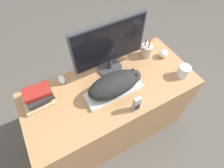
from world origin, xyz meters
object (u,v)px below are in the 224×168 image
at_px(monitor, 110,46).
at_px(baseball, 163,54).
at_px(cat, 116,84).
at_px(phone, 137,104).
at_px(pen_cup, 147,50).
at_px(keyboard, 114,91).
at_px(computer_mouse, 62,79).
at_px(book_stack, 38,97).
at_px(coffee_mug, 184,71).

distance_m(monitor, baseball, 0.52).
distance_m(cat, phone, 0.20).
bearing_deg(cat, pen_cup, 25.87).
distance_m(baseball, phone, 0.58).
relative_size(keyboard, cat, 1.04).
bearing_deg(phone, computer_mouse, 127.09).
bearing_deg(monitor, keyboard, -110.79).
distance_m(computer_mouse, phone, 0.61).
bearing_deg(cat, keyboard, 180.00).
xyz_separation_m(pen_cup, phone, (-0.37, -0.40, 0.01)).
xyz_separation_m(keyboard, computer_mouse, (-0.30, 0.28, 0.00)).
relative_size(keyboard, pen_cup, 2.22).
bearing_deg(cat, baseball, 12.19).
bearing_deg(book_stack, monitor, 2.73).
height_order(coffee_mug, book_stack, book_stack).
bearing_deg(baseball, coffee_mug, -88.98).
relative_size(cat, pen_cup, 2.13).
height_order(monitor, baseball, monitor).
height_order(computer_mouse, book_stack, book_stack).
relative_size(coffee_mug, book_stack, 0.59).
bearing_deg(computer_mouse, book_stack, -153.26).
height_order(monitor, phone, monitor).
bearing_deg(phone, coffee_mug, 8.65).
distance_m(keyboard, phone, 0.21).
distance_m(cat, book_stack, 0.55).
relative_size(monitor, baseball, 7.72).
relative_size(keyboard, book_stack, 2.06).
xyz_separation_m(cat, baseball, (0.53, 0.11, -0.06)).
distance_m(pen_cup, phone, 0.54).
relative_size(pen_cup, baseball, 2.69).
height_order(computer_mouse, baseball, baseball).
distance_m(keyboard, baseball, 0.56).
height_order(coffee_mug, baseball, coffee_mug).
distance_m(coffee_mug, baseball, 0.24).
relative_size(monitor, computer_mouse, 6.51).
bearing_deg(monitor, baseball, -12.05).
height_order(keyboard, book_stack, book_stack).
bearing_deg(phone, cat, 102.84).
bearing_deg(keyboard, book_stack, 159.54).
bearing_deg(pen_cup, book_stack, -179.14).
relative_size(computer_mouse, baseball, 1.19).
xyz_separation_m(keyboard, book_stack, (-0.50, 0.19, 0.04)).
distance_m(keyboard, pen_cup, 0.47).
bearing_deg(coffee_mug, cat, 166.93).
relative_size(monitor, pen_cup, 2.88).
bearing_deg(baseball, keyboard, -168.15).
xyz_separation_m(monitor, phone, (-0.02, -0.41, -0.18)).
bearing_deg(keyboard, pen_cup, 25.03).
relative_size(pen_cup, book_stack, 0.93).
distance_m(cat, pen_cup, 0.46).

